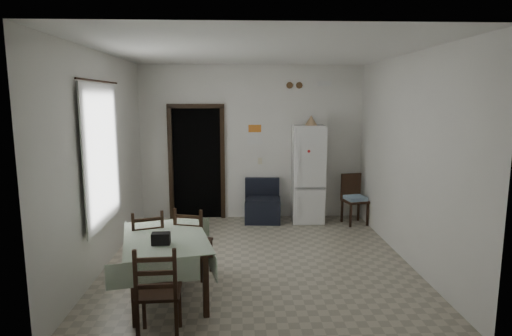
{
  "coord_description": "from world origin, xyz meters",
  "views": [
    {
      "loc": [
        -0.27,
        -5.81,
        2.29
      ],
      "look_at": [
        0.0,
        0.5,
        1.25
      ],
      "focal_mm": 30.0,
      "sensor_mm": 36.0,
      "label": 1
    }
  ],
  "objects_px": {
    "dining_chair_far_right": "(194,241)",
    "navy_seat": "(263,201)",
    "corner_chair": "(355,200)",
    "dining_table": "(166,267)",
    "dining_chair_far_left": "(147,245)",
    "dining_chair_near_head": "(159,291)",
    "fridge": "(308,174)"
  },
  "relations": [
    {
      "from": "corner_chair",
      "to": "dining_table",
      "type": "height_order",
      "value": "corner_chair"
    },
    {
      "from": "fridge",
      "to": "dining_chair_far_right",
      "type": "xyz_separation_m",
      "value": [
        -1.88,
        -2.44,
        -0.43
      ]
    },
    {
      "from": "fridge",
      "to": "dining_chair_near_head",
      "type": "relative_size",
      "value": 1.88
    },
    {
      "from": "dining_table",
      "to": "dining_chair_far_left",
      "type": "xyz_separation_m",
      "value": [
        -0.31,
        0.46,
        0.11
      ]
    },
    {
      "from": "dining_table",
      "to": "dining_chair_far_right",
      "type": "xyz_separation_m",
      "value": [
        0.26,
        0.58,
        0.11
      ]
    },
    {
      "from": "dining_chair_far_right",
      "to": "dining_chair_near_head",
      "type": "distance_m",
      "value": 1.46
    },
    {
      "from": "fridge",
      "to": "navy_seat",
      "type": "relative_size",
      "value": 2.29
    },
    {
      "from": "corner_chair",
      "to": "dining_table",
      "type": "bearing_deg",
      "value": -149.52
    },
    {
      "from": "fridge",
      "to": "dining_table",
      "type": "relative_size",
      "value": 1.29
    },
    {
      "from": "dining_chair_far_left",
      "to": "fridge",
      "type": "bearing_deg",
      "value": -152.64
    },
    {
      "from": "corner_chair",
      "to": "dining_chair_far_left",
      "type": "height_order",
      "value": "dining_chair_far_left"
    },
    {
      "from": "navy_seat",
      "to": "dining_chair_near_head",
      "type": "relative_size",
      "value": 0.82
    },
    {
      "from": "dining_table",
      "to": "dining_chair_near_head",
      "type": "height_order",
      "value": "dining_chair_near_head"
    },
    {
      "from": "fridge",
      "to": "corner_chair",
      "type": "xyz_separation_m",
      "value": [
        0.83,
        -0.23,
        -0.44
      ]
    },
    {
      "from": "corner_chair",
      "to": "dining_table",
      "type": "distance_m",
      "value": 4.07
    },
    {
      "from": "fridge",
      "to": "dining_table",
      "type": "distance_m",
      "value": 3.74
    },
    {
      "from": "dining_chair_far_right",
      "to": "dining_table",
      "type": "bearing_deg",
      "value": 81.46
    },
    {
      "from": "fridge",
      "to": "dining_chair_near_head",
      "type": "distance_m",
      "value": 4.42
    },
    {
      "from": "corner_chair",
      "to": "dining_chair_far_right",
      "type": "height_order",
      "value": "dining_chair_far_right"
    },
    {
      "from": "navy_seat",
      "to": "dining_chair_far_left",
      "type": "bearing_deg",
      "value": -117.68
    },
    {
      "from": "corner_chair",
      "to": "dining_table",
      "type": "xyz_separation_m",
      "value": [
        -2.97,
        -2.78,
        -0.09
      ]
    },
    {
      "from": "dining_table",
      "to": "fridge",
      "type": "bearing_deg",
      "value": 41.23
    },
    {
      "from": "dining_chair_far_right",
      "to": "navy_seat",
      "type": "bearing_deg",
      "value": -97.35
    },
    {
      "from": "fridge",
      "to": "dining_chair_far_right",
      "type": "height_order",
      "value": "fridge"
    },
    {
      "from": "dining_table",
      "to": "dining_chair_near_head",
      "type": "distance_m",
      "value": 0.89
    },
    {
      "from": "corner_chair",
      "to": "dining_chair_far_left",
      "type": "xyz_separation_m",
      "value": [
        -3.28,
        -2.33,
        0.01
      ]
    },
    {
      "from": "navy_seat",
      "to": "dining_chair_near_head",
      "type": "xyz_separation_m",
      "value": [
        -1.22,
        -3.89,
        0.09
      ]
    },
    {
      "from": "fridge",
      "to": "corner_chair",
      "type": "distance_m",
      "value": 0.97
    },
    {
      "from": "dining_chair_far_left",
      "to": "dining_chair_near_head",
      "type": "distance_m",
      "value": 1.39
    },
    {
      "from": "corner_chair",
      "to": "dining_chair_far_left",
      "type": "distance_m",
      "value": 4.02
    },
    {
      "from": "navy_seat",
      "to": "dining_chair_far_right",
      "type": "bearing_deg",
      "value": -108.59
    },
    {
      "from": "navy_seat",
      "to": "corner_chair",
      "type": "height_order",
      "value": "corner_chair"
    }
  ]
}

